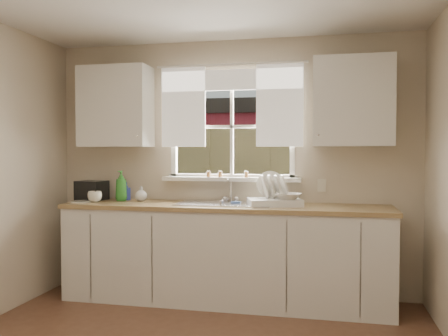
% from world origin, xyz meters
% --- Properties ---
extents(room_walls, '(3.62, 4.02, 2.50)m').
position_xyz_m(room_walls, '(0.00, -0.07, 1.24)').
color(room_walls, beige).
rests_on(room_walls, ground).
extents(window, '(1.38, 0.16, 1.06)m').
position_xyz_m(window, '(0.00, 2.00, 1.49)').
color(window, white).
rests_on(window, room_walls).
extents(curtains, '(1.50, 0.03, 0.81)m').
position_xyz_m(curtains, '(0.00, 1.95, 1.93)').
color(curtains, white).
rests_on(curtains, room_walls).
extents(base_cabinets, '(3.00, 0.62, 0.87)m').
position_xyz_m(base_cabinets, '(0.00, 1.68, 0.43)').
color(base_cabinets, silver).
rests_on(base_cabinets, ground).
extents(countertop, '(3.04, 0.65, 0.04)m').
position_xyz_m(countertop, '(0.00, 1.68, 0.89)').
color(countertop, '#96794B').
rests_on(countertop, base_cabinets).
extents(upper_cabinet_left, '(0.70, 0.33, 0.80)m').
position_xyz_m(upper_cabinet_left, '(-1.15, 1.82, 1.85)').
color(upper_cabinet_left, silver).
rests_on(upper_cabinet_left, room_walls).
extents(upper_cabinet_right, '(0.70, 0.33, 0.80)m').
position_xyz_m(upper_cabinet_right, '(1.15, 1.82, 1.85)').
color(upper_cabinet_right, silver).
rests_on(upper_cabinet_right, room_walls).
extents(wall_outlet, '(0.08, 0.01, 0.12)m').
position_xyz_m(wall_outlet, '(0.88, 1.99, 1.08)').
color(wall_outlet, beige).
rests_on(wall_outlet, room_walls).
extents(sill_jars, '(0.42, 0.04, 0.06)m').
position_xyz_m(sill_jars, '(-0.05, 1.94, 1.18)').
color(sill_jars, brown).
rests_on(sill_jars, window).
extents(backyard, '(20.00, 10.00, 6.13)m').
position_xyz_m(backyard, '(0.58, 8.42, 3.46)').
color(backyard, '#335421').
rests_on(backyard, ground).
extents(sink, '(0.88, 0.52, 0.40)m').
position_xyz_m(sink, '(0.00, 1.71, 0.84)').
color(sink, '#B7B7BC').
rests_on(sink, countertop).
extents(dish_rack, '(0.55, 0.47, 0.31)m').
position_xyz_m(dish_rack, '(0.46, 1.70, 0.98)').
color(dish_rack, white).
rests_on(dish_rack, countertop).
extents(bowl, '(0.28, 0.28, 0.05)m').
position_xyz_m(bowl, '(0.59, 1.65, 1.00)').
color(bowl, silver).
rests_on(bowl, dish_rack).
extents(soap_bottle_a, '(0.13, 0.13, 0.30)m').
position_xyz_m(soap_bottle_a, '(-1.08, 1.78, 1.06)').
color(soap_bottle_a, '#2E822A').
rests_on(soap_bottle_a, countertop).
extents(soap_bottle_b, '(0.11, 0.11, 0.18)m').
position_xyz_m(soap_bottle_b, '(-1.06, 1.86, 1.00)').
color(soap_bottle_b, blue).
rests_on(soap_bottle_b, countertop).
extents(soap_bottle_c, '(0.15, 0.15, 0.15)m').
position_xyz_m(soap_bottle_c, '(-0.87, 1.79, 0.98)').
color(soap_bottle_c, beige).
rests_on(soap_bottle_c, countertop).
extents(saucer, '(0.20, 0.20, 0.01)m').
position_xyz_m(saucer, '(-1.40, 1.57, 0.92)').
color(saucer, silver).
rests_on(saucer, countertop).
extents(cup, '(0.17, 0.17, 0.11)m').
position_xyz_m(cup, '(-1.27, 1.60, 0.96)').
color(cup, white).
rests_on(cup, countertop).
extents(black_appliance, '(0.30, 0.27, 0.20)m').
position_xyz_m(black_appliance, '(-1.40, 1.79, 1.01)').
color(black_appliance, black).
rests_on(black_appliance, countertop).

